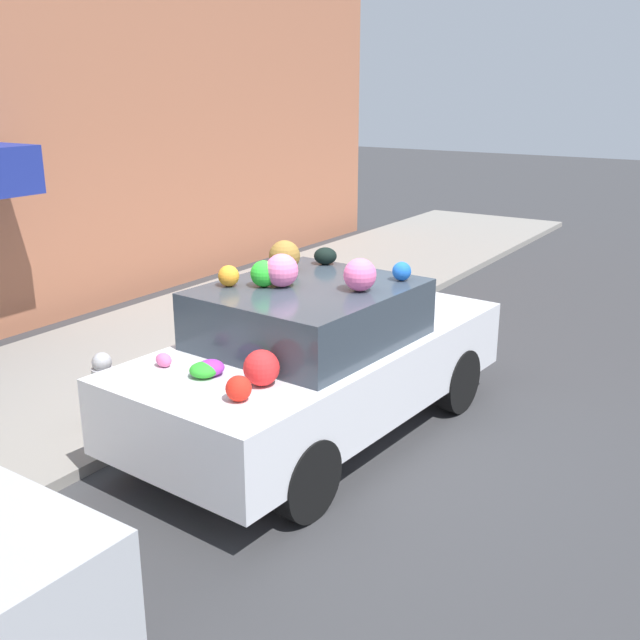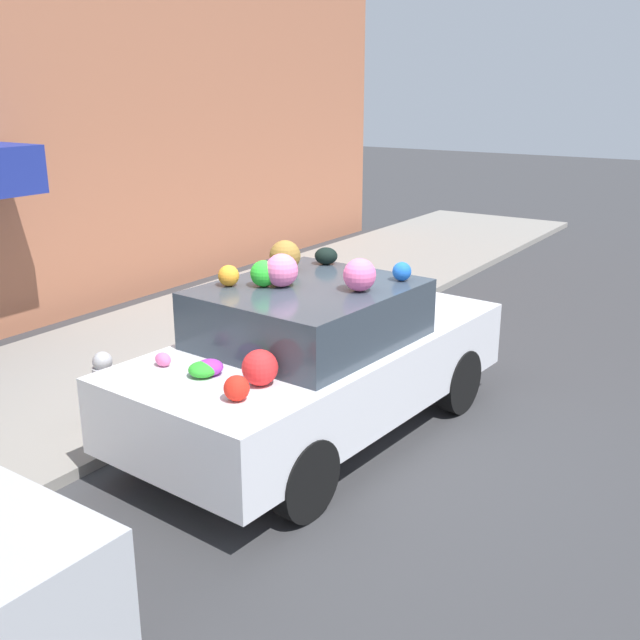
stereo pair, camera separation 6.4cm
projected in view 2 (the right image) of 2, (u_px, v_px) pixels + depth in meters
The scene contains 4 objects.
ground_plane at pixel (314, 430), 7.03m from camera, with size 60.00×60.00×0.00m, color #38383A.
sidewalk_curb at pixel (116, 368), 8.44m from camera, with size 24.00×3.20×0.10m.
fire_hydrant at pixel (105, 388), 6.84m from camera, with size 0.20×0.20×0.70m.
art_car at pixel (317, 356), 6.73m from camera, with size 4.01×1.98×1.74m.
Camera 2 is at (-5.29, -3.59, 3.09)m, focal length 42.00 mm.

